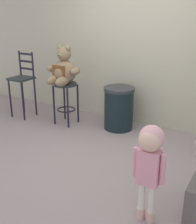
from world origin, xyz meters
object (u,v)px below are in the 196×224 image
object	(u,v)px
bar_chair_empty	(23,82)
teddy_bear	(64,70)
child_walking	(150,154)
trash_bin	(119,108)
bar_stool_with_teddy	(66,95)

from	to	relation	value
bar_chair_empty	teddy_bear	bearing A→B (deg)	3.87
child_walking	trash_bin	distance (m)	2.23
bar_stool_with_teddy	teddy_bear	bearing A→B (deg)	-90.00
teddy_bear	bar_chair_empty	world-z (taller)	teddy_bear
teddy_bear	bar_chair_empty	distance (m)	0.94
bar_stool_with_teddy	bar_chair_empty	bearing A→B (deg)	-174.15
teddy_bear	trash_bin	bearing A→B (deg)	18.26
trash_bin	bar_chair_empty	bearing A→B (deg)	-168.81
bar_stool_with_teddy	bar_chair_empty	world-z (taller)	bar_chair_empty
bar_stool_with_teddy	child_walking	size ratio (longest dim) A/B	0.76
child_walking	bar_chair_empty	distance (m)	3.35
bar_stool_with_teddy	bar_chair_empty	xyz separation A→B (m)	(-0.90, -0.09, 0.14)
bar_stool_with_teddy	trash_bin	bearing A→B (deg)	16.41
trash_bin	bar_chair_empty	distance (m)	1.83
teddy_bear	trash_bin	world-z (taller)	teddy_bear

